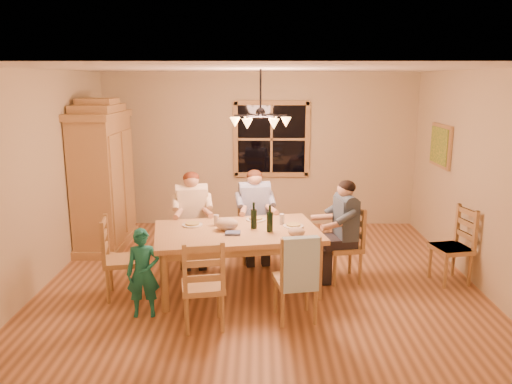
{
  "coord_description": "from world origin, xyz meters",
  "views": [
    {
      "loc": [
        -0.02,
        -6.28,
        2.56
      ],
      "look_at": [
        -0.06,
        0.1,
        1.13
      ],
      "focal_mm": 35.0,
      "sensor_mm": 36.0,
      "label": 1
    }
  ],
  "objects_px": {
    "child": "(143,273)",
    "chair_spare_front": "(450,260)",
    "adult_woman": "(192,207)",
    "wine_bottle_a": "(254,215)",
    "chair_far_right": "(255,240)",
    "chair_spare_back": "(450,260)",
    "chair_near_left": "(203,300)",
    "dining_table": "(237,237)",
    "armoire": "(103,180)",
    "adult_slate_man": "(344,218)",
    "wine_bottle_b": "(270,218)",
    "chair_end_right": "(343,258)",
    "chair_near_right": "(295,293)",
    "adult_plaid_man": "(255,204)",
    "chair_far_left": "(193,243)",
    "chair_end_left": "(124,272)",
    "chandelier": "(260,120)"
  },
  "relations": [
    {
      "from": "child",
      "to": "chair_end_right",
      "type": "bearing_deg",
      "value": 16.32
    },
    {
      "from": "adult_slate_man",
      "to": "chair_spare_front",
      "type": "distance_m",
      "value": 1.48
    },
    {
      "from": "dining_table",
      "to": "wine_bottle_a",
      "type": "distance_m",
      "value": 0.34
    },
    {
      "from": "chair_spare_back",
      "to": "chair_spare_front",
      "type": "bearing_deg",
      "value": -11.92
    },
    {
      "from": "chandelier",
      "to": "child",
      "type": "relative_size",
      "value": 0.77
    },
    {
      "from": "chair_near_left",
      "to": "chair_spare_front",
      "type": "height_order",
      "value": "same"
    },
    {
      "from": "adult_woman",
      "to": "adult_plaid_man",
      "type": "relative_size",
      "value": 1.0
    },
    {
      "from": "wine_bottle_b",
      "to": "chair_far_right",
      "type": "bearing_deg",
      "value": 100.38
    },
    {
      "from": "chair_near_left",
      "to": "adult_slate_man",
      "type": "height_order",
      "value": "adult_slate_man"
    },
    {
      "from": "adult_plaid_man",
      "to": "chair_spare_front",
      "type": "distance_m",
      "value": 2.71
    },
    {
      "from": "chair_far_left",
      "to": "chair_end_right",
      "type": "xyz_separation_m",
      "value": [
        2.03,
        -0.58,
        0.0
      ]
    },
    {
      "from": "adult_slate_man",
      "to": "wine_bottle_b",
      "type": "relative_size",
      "value": 2.65
    },
    {
      "from": "chair_near_right",
      "to": "chair_spare_front",
      "type": "bearing_deg",
      "value": 15.92
    },
    {
      "from": "chair_end_left",
      "to": "chandelier",
      "type": "bearing_deg",
      "value": 100.81
    },
    {
      "from": "adult_woman",
      "to": "chair_spare_front",
      "type": "bearing_deg",
      "value": 158.82
    },
    {
      "from": "chandelier",
      "to": "chair_near_right",
      "type": "height_order",
      "value": "chandelier"
    },
    {
      "from": "adult_slate_man",
      "to": "wine_bottle_a",
      "type": "bearing_deg",
      "value": 88.5
    },
    {
      "from": "adult_slate_man",
      "to": "dining_table",
      "type": "bearing_deg",
      "value": 90.0
    },
    {
      "from": "chair_far_left",
      "to": "chandelier",
      "type": "bearing_deg",
      "value": 144.42
    },
    {
      "from": "chair_end_right",
      "to": "child",
      "type": "relative_size",
      "value": 0.99
    },
    {
      "from": "adult_woman",
      "to": "chair_near_left",
      "type": "bearing_deg",
      "value": 90.0
    },
    {
      "from": "chair_far_right",
      "to": "chair_near_right",
      "type": "bearing_deg",
      "value": 93.37
    },
    {
      "from": "dining_table",
      "to": "chair_end_right",
      "type": "height_order",
      "value": "chair_end_right"
    },
    {
      "from": "chair_far_right",
      "to": "chair_spare_back",
      "type": "bearing_deg",
      "value": 151.86
    },
    {
      "from": "chandelier",
      "to": "adult_plaid_man",
      "type": "bearing_deg",
      "value": 97.5
    },
    {
      "from": "chair_far_right",
      "to": "chair_end_left",
      "type": "height_order",
      "value": "same"
    },
    {
      "from": "chair_near_left",
      "to": "adult_plaid_man",
      "type": "relative_size",
      "value": 1.13
    },
    {
      "from": "chair_end_left",
      "to": "chair_spare_front",
      "type": "relative_size",
      "value": 1.0
    },
    {
      "from": "chair_near_left",
      "to": "chair_near_right",
      "type": "distance_m",
      "value": 1.0
    },
    {
      "from": "chair_near_left",
      "to": "chair_spare_back",
      "type": "height_order",
      "value": "same"
    },
    {
      "from": "chair_end_left",
      "to": "chair_end_right",
      "type": "xyz_separation_m",
      "value": [
        2.73,
        0.51,
        0.0
      ]
    },
    {
      "from": "chair_near_right",
      "to": "adult_plaid_man",
      "type": "xyz_separation_m",
      "value": [
        -0.46,
        1.83,
        0.54
      ]
    },
    {
      "from": "chair_near_right",
      "to": "child",
      "type": "xyz_separation_m",
      "value": [
        -1.66,
        0.07,
        0.2
      ]
    },
    {
      "from": "armoire",
      "to": "chair_far_left",
      "type": "height_order",
      "value": "armoire"
    },
    {
      "from": "chair_near_right",
      "to": "wine_bottle_a",
      "type": "xyz_separation_m",
      "value": [
        -0.46,
        0.9,
        0.62
      ]
    },
    {
      "from": "chair_spare_back",
      "to": "chair_far_left",
      "type": "bearing_deg",
      "value": 67.57
    },
    {
      "from": "chair_near_left",
      "to": "wine_bottle_a",
      "type": "height_order",
      "value": "wine_bottle_a"
    },
    {
      "from": "chair_spare_back",
      "to": "chair_near_right",
      "type": "bearing_deg",
      "value": 104.68
    },
    {
      "from": "dining_table",
      "to": "adult_slate_man",
      "type": "xyz_separation_m",
      "value": [
        1.36,
        0.26,
        0.18
      ]
    },
    {
      "from": "chandelier",
      "to": "adult_plaid_man",
      "type": "height_order",
      "value": "chandelier"
    },
    {
      "from": "chair_end_left",
      "to": "wine_bottle_a",
      "type": "height_order",
      "value": "wine_bottle_a"
    },
    {
      "from": "chair_near_right",
      "to": "chair_end_right",
      "type": "relative_size",
      "value": 1.0
    },
    {
      "from": "chair_end_right",
      "to": "chair_spare_front",
      "type": "height_order",
      "value": "same"
    },
    {
      "from": "adult_woman",
      "to": "wine_bottle_a",
      "type": "bearing_deg",
      "value": 128.03
    },
    {
      "from": "armoire",
      "to": "chair_near_left",
      "type": "relative_size",
      "value": 2.32
    },
    {
      "from": "chair_far_left",
      "to": "adult_plaid_man",
      "type": "relative_size",
      "value": 1.13
    },
    {
      "from": "chair_end_right",
      "to": "adult_plaid_man",
      "type": "relative_size",
      "value": 1.13
    },
    {
      "from": "chandelier",
      "to": "chair_end_right",
      "type": "height_order",
      "value": "chandelier"
    },
    {
      "from": "child",
      "to": "chair_spare_front",
      "type": "height_order",
      "value": "child"
    },
    {
      "from": "armoire",
      "to": "wine_bottle_b",
      "type": "height_order",
      "value": "armoire"
    }
  ]
}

